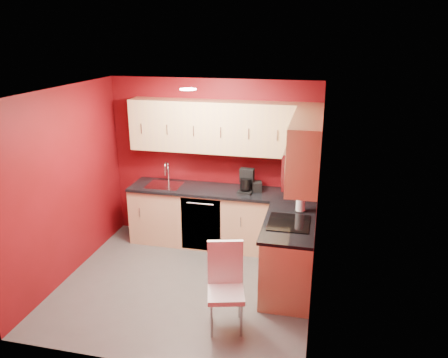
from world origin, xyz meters
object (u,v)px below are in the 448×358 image
at_px(microwave, 302,165).
at_px(coffee_maker, 246,181).
at_px(dining_chair, 226,289).
at_px(paper_towel, 301,201).
at_px(napkin_holder, 257,187).
at_px(sink, 165,183).

height_order(microwave, coffee_maker, microwave).
bearing_deg(dining_chair, microwave, 38.93).
distance_m(microwave, paper_towel, 0.74).
distance_m(coffee_maker, napkin_holder, 0.19).
bearing_deg(sink, microwave, -25.60).
xyz_separation_m(napkin_holder, dining_chair, (-0.02, -1.97, -0.49)).
height_order(sink, coffee_maker, sink).
bearing_deg(paper_towel, microwave, -89.61).
xyz_separation_m(sink, dining_chair, (1.40, -1.95, -0.45)).
distance_m(paper_towel, dining_chair, 1.63).
bearing_deg(paper_towel, sink, 164.36).
height_order(coffee_maker, paper_towel, coffee_maker).
distance_m(microwave, sink, 2.43).
distance_m(napkin_holder, dining_chair, 2.03).
bearing_deg(microwave, paper_towel, 90.39).
xyz_separation_m(microwave, napkin_holder, (-0.67, 1.03, -0.68)).
distance_m(sink, dining_chair, 2.44).
bearing_deg(dining_chair, sink, 110.98).
relative_size(paper_towel, dining_chair, 0.28).
height_order(microwave, sink, microwave).
xyz_separation_m(microwave, dining_chair, (-0.69, -0.94, -1.17)).
height_order(microwave, dining_chair, microwave).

